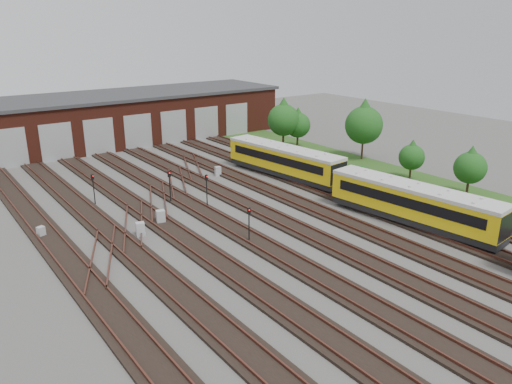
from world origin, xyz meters
TOP-DOWN VIEW (x-y plane):
  - ground at (0.00, 0.00)m, footprint 120.00×120.00m
  - track_network at (-0.17, 0.59)m, footprint 30.40×70.00m
  - maintenance_shed at (-0.01, 39.97)m, footprint 51.00×12.50m
  - grass_verge at (19.00, 10.00)m, footprint 8.00×55.00m
  - metro_train at (10.00, -2.52)m, footprint 4.16×46.35m
  - signal_mast_0 at (-8.63, 16.98)m, footprint 0.26×0.25m
  - signal_mast_1 at (-2.36, 2.33)m, footprint 0.25×0.24m
  - signal_mast_2 at (-3.09, 13.34)m, footprint 0.26×0.25m
  - signal_mast_3 at (-1.10, 10.36)m, footprint 0.26×0.25m
  - relay_cabinet_0 at (-14.35, 12.18)m, footprint 0.63×0.58m
  - relay_cabinet_1 at (-8.25, 8.13)m, footprint 0.75×0.67m
  - relay_cabinet_2 at (-5.96, 9.39)m, footprint 0.80×0.72m
  - relay_cabinet_3 at (4.77, 17.98)m, footprint 0.68×0.61m
  - relay_cabinet_4 at (12.38, 21.29)m, footprint 0.79×0.74m
  - tree_0 at (17.67, 23.02)m, footprint 3.98×3.98m
  - tree_1 at (19.52, 22.40)m, footprint 3.18×3.18m
  - tree_2 at (21.93, 13.64)m, footprint 4.33×4.33m
  - tree_3 at (19.65, 5.06)m, footprint 2.58×2.58m
  - tree_4 at (19.77, -1.21)m, footprint 2.91×2.91m
  - bush_0 at (16.30, 8.33)m, footprint 1.58×1.58m
  - bush_1 at (17.11, 15.86)m, footprint 1.39×1.39m
  - bush_2 at (20.16, 35.00)m, footprint 1.37×1.37m

SIDE VIEW (x-z plane):
  - ground at x=0.00m, z-range 0.00..0.00m
  - grass_verge at x=19.00m, z-range 0.00..0.05m
  - track_network at x=-0.17m, z-range -0.06..0.27m
  - relay_cabinet_0 at x=-14.35m, z-range 0.00..0.86m
  - relay_cabinet_3 at x=4.77m, z-range 0.00..0.98m
  - relay_cabinet_1 at x=-8.25m, z-range 0.00..1.05m
  - relay_cabinet_4 at x=12.38m, z-range 0.00..1.06m
  - relay_cabinet_2 at x=-5.96m, z-range 0.00..1.12m
  - bush_2 at x=20.16m, z-range 0.00..1.37m
  - bush_1 at x=17.11m, z-range 0.00..1.39m
  - bush_0 at x=16.30m, z-range 0.00..1.58m
  - signal_mast_1 at x=-2.36m, z-range 0.38..3.06m
  - signal_mast_0 at x=-8.63m, z-range 0.39..3.14m
  - metro_train at x=10.00m, z-range 0.37..3.29m
  - signal_mast_2 at x=-3.09m, z-range 0.43..3.36m
  - signal_mast_3 at x=-1.10m, z-range 0.41..3.39m
  - tree_3 at x=19.65m, z-range 0.61..4.87m
  - tree_4 at x=19.77m, z-range 0.69..5.52m
  - maintenance_shed at x=-0.01m, z-range 0.03..6.38m
  - tree_1 at x=19.52m, z-range 0.75..6.02m
  - tree_0 at x=17.67m, z-range 0.94..7.53m
  - tree_2 at x=21.93m, z-range 1.02..8.20m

